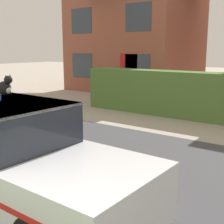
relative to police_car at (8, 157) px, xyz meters
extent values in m
cube|color=#424247|center=(0.31, 1.61, -0.74)|extent=(28.00, 6.47, 0.01)
cube|color=#4C7233|center=(0.09, 7.32, 0.04)|extent=(8.65, 0.85, 1.57)
cylinder|color=black|center=(1.52, 0.69, -0.42)|extent=(0.63, 0.21, 0.63)
cylinder|color=black|center=(-1.33, 0.73, -0.42)|extent=(0.63, 0.21, 0.63)
cube|color=silver|center=(0.09, 0.00, -0.17)|extent=(4.62, 1.69, 0.77)
cube|color=red|center=(0.10, 0.82, -0.11)|extent=(4.37, 0.07, 0.07)
ellipsoid|color=black|center=(-0.09, 0.08, 1.02)|extent=(0.24, 0.17, 0.21)
ellipsoid|color=white|center=(0.00, 0.08, 1.00)|extent=(0.07, 0.09, 0.11)
sphere|color=black|center=(0.01, 0.08, 1.15)|extent=(0.12, 0.12, 0.12)
cone|color=black|center=(0.01, 0.05, 1.20)|extent=(0.05, 0.05, 0.05)
cone|color=black|center=(0.01, 0.11, 1.20)|extent=(0.05, 0.05, 0.05)
cylinder|color=black|center=(-0.17, 0.17, 0.93)|extent=(0.20, 0.04, 0.04)
cube|color=#93513D|center=(-5.84, 12.84, 1.81)|extent=(6.42, 5.28, 5.10)
cube|color=red|center=(-4.57, 10.19, 0.31)|extent=(1.00, 0.02, 2.10)
cube|color=#333D47|center=(-7.60, 10.19, 0.69)|extent=(1.40, 0.02, 1.30)
cube|color=#333D47|center=(-4.07, 10.19, 0.69)|extent=(1.40, 0.02, 1.30)
cube|color=#333D47|center=(-7.60, 10.19, 3.03)|extent=(1.40, 0.02, 1.30)
cube|color=#333D47|center=(-4.07, 10.19, 3.03)|extent=(1.40, 0.02, 1.30)
camera|label=1|loc=(3.89, -2.65, 1.59)|focal=50.00mm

